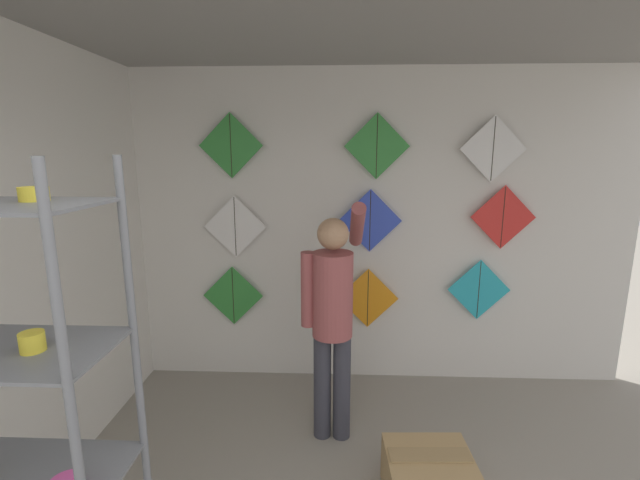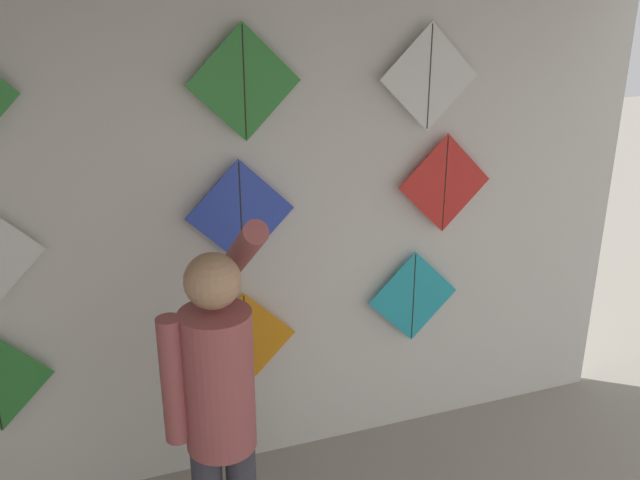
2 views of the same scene
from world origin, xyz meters
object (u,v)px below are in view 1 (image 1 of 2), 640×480
(shopkeeper, at_px, (332,310))
(kite_8, at_px, (493,149))
(kite_1, at_px, (368,298))
(kite_7, at_px, (377,146))
(kite_0, at_px, (233,296))
(kite_3, at_px, (235,227))
(kite_4, at_px, (370,221))
(kite_2, at_px, (479,290))
(kite_5, at_px, (503,217))
(kite_6, at_px, (231,146))
(cardboard_box, at_px, (428,479))

(shopkeeper, relative_size, kite_8, 3.19)
(kite_1, xyz_separation_m, kite_7, (0.05, 0.00, 1.35))
(kite_0, relative_size, kite_3, 1.00)
(kite_0, distance_m, kite_4, 1.43)
(kite_2, distance_m, kite_5, 0.67)
(shopkeeper, xyz_separation_m, kite_6, (-0.89, 0.83, 1.15))
(kite_6, bearing_deg, cardboard_box, -44.24)
(shopkeeper, distance_m, kite_4, 1.02)
(kite_2, bearing_deg, cardboard_box, -116.02)
(kite_3, distance_m, kite_4, 1.19)
(kite_1, relative_size, kite_8, 1.00)
(kite_5, bearing_deg, kite_3, 180.00)
(kite_7, bearing_deg, kite_0, 180.00)
(kite_3, distance_m, kite_6, 0.70)
(kite_3, bearing_deg, kite_7, 0.00)
(kite_2, relative_size, kite_8, 1.00)
(kite_0, distance_m, kite_8, 2.61)
(kite_4, xyz_separation_m, kite_6, (-1.20, 0.00, 0.64))
(shopkeeper, distance_m, kite_8, 1.92)
(kite_1, relative_size, kite_3, 1.00)
(kite_0, height_order, kite_5, kite_5)
(kite_1, distance_m, kite_6, 1.81)
(kite_7, bearing_deg, shopkeeper, -113.22)
(cardboard_box, xyz_separation_m, kite_3, (-1.47, 1.44, 1.28))
(kite_2, bearing_deg, kite_5, 0.00)
(cardboard_box, distance_m, kite_1, 1.60)
(cardboard_box, bearing_deg, kite_5, 59.17)
(kite_5, bearing_deg, kite_6, 180.00)
(shopkeeper, height_order, cardboard_box, shopkeeper)
(kite_1, height_order, kite_5, kite_5)
(kite_2, xyz_separation_m, kite_7, (-0.94, 0.00, 1.25))
(cardboard_box, relative_size, kite_6, 0.96)
(shopkeeper, distance_m, kite_5, 1.76)
(cardboard_box, xyz_separation_m, kite_1, (-0.28, 1.44, 0.63))
(cardboard_box, relative_size, kite_0, 0.96)
(kite_0, distance_m, kite_5, 2.49)
(kite_6, relative_size, kite_8, 1.00)
(kite_3, bearing_deg, kite_8, 0.00)
(cardboard_box, distance_m, kite_5, 2.18)
(kite_1, height_order, kite_3, kite_3)
(kite_8, bearing_deg, cardboard_box, -116.87)
(kite_1, distance_m, kite_3, 1.36)
(kite_0, height_order, kite_1, kite_0)
(shopkeeper, distance_m, kite_6, 1.67)
(kite_0, height_order, kite_2, kite_2)
(kite_2, bearing_deg, kite_4, 180.00)
(kite_4, bearing_deg, shopkeeper, -110.72)
(kite_3, xyz_separation_m, kite_5, (2.33, 0.00, 0.10))
(kite_0, xyz_separation_m, kite_8, (2.25, 0.00, 1.32))
(shopkeeper, height_order, kite_8, kite_8)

